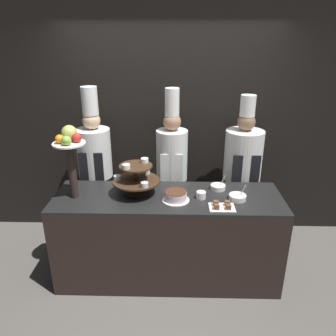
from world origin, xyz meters
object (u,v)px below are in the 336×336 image
Objects in this scene: serving_bowl_far at (218,187)px; cup_white at (201,195)px; serving_bowl_near at (238,197)px; chef_left at (95,165)px; cake_square_tray at (222,206)px; cake_round at (176,196)px; chef_center_left at (172,166)px; tiered_stand at (136,177)px; fruit_pedestal at (70,148)px; chef_center_right at (242,169)px.

cup_white is at bearing -132.35° from serving_bowl_far.
chef_left is (-1.48, 0.66, 0.04)m from serving_bowl_near.
cake_square_tray is 0.23m from serving_bowl_near.
serving_bowl_near is at bearing 3.06° from cake_round.
chef_left is at bearing 180.00° from chef_center_left.
cake_round reaches higher than cup_white.
tiered_stand is at bearing -46.98° from chef_left.
fruit_pedestal is 2.97× the size of cake_square_tray.
tiered_stand is at bearing 174.41° from serving_bowl_near.
chef_left reaches higher than chef_center_left.
fruit_pedestal is at bearing -173.93° from tiered_stand.
cup_white is 0.81m from chef_center_right.
chef_center_right is at bearing -0.00° from chef_left.
cake_square_tray is 0.94m from chef_center_left.
serving_bowl_far is 1.40m from chef_left.
cake_square_tray is 0.12× the size of chef_left.
fruit_pedestal reaches higher than cake_square_tray.
cake_round is 0.49m from serving_bowl_far.
fruit_pedestal is at bearing 178.82° from serving_bowl_near.
fruit_pedestal is 0.37× the size of chef_left.
chef_center_right is (0.74, 0.69, -0.01)m from cake_round.
tiered_stand is 0.24× the size of chef_left.
chef_center_right reaches higher than serving_bowl_far.
serving_bowl_near is at bearing -1.18° from fruit_pedestal.
chef_center_right is at bearing 27.01° from tiered_stand.
fruit_pedestal is 1.18m from chef_center_left.
chef_center_right is at bearing 52.13° from cup_white.
serving_bowl_near is at bearing -3.12° from cup_white.
fruit_pedestal is 1.46m from serving_bowl_far.
serving_bowl_far is 0.64m from chef_center_left.
serving_bowl_far is 0.55m from chef_center_right.
chef_center_right is (0.78, -0.00, -0.03)m from chef_center_left.
serving_bowl_far reaches higher than cup_white.
tiered_stand reaches higher than serving_bowl_far.
serving_bowl_far is (0.42, 0.25, -0.02)m from cake_round.
tiered_stand is at bearing -120.15° from chef_center_left.
chef_left is 0.86m from chef_center_left.
cup_white reaches higher than cake_square_tray.
cake_round is at bearing -136.85° from chef_center_right.
chef_left is at bearing 150.68° from cup_white.
chef_center_right reaches higher than cup_white.
serving_bowl_near reaches higher than serving_bowl_far.
chef_left reaches higher than chef_center_right.
tiered_stand is 0.97m from serving_bowl_near.
serving_bowl_near is at bearing -24.04° from chef_left.
serving_bowl_far is at bearing -43.63° from chef_center_left.
chef_center_left is at bearing -0.00° from chef_left.
serving_bowl_near is 0.91m from chef_center_left.
serving_bowl_near is at bearing 44.58° from cake_square_tray.
cake_square_tray is at bearing -46.09° from cup_white.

